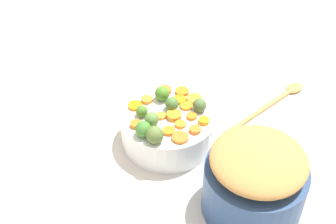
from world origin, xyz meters
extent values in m
cube|color=silver|center=(0.00, 0.00, 0.01)|extent=(2.40, 2.40, 0.02)
cylinder|color=white|center=(-0.02, -0.04, 0.06)|extent=(0.23, 0.23, 0.08)
cylinder|color=navy|center=(0.21, -0.20, 0.08)|extent=(0.22, 0.22, 0.12)
ellipsoid|color=#BF8A48|center=(0.21, -0.20, 0.17)|extent=(0.20, 0.20, 0.05)
cylinder|color=orange|center=(0.00, 0.05, 0.11)|extent=(0.04, 0.04, 0.01)
cylinder|color=orange|center=(0.03, -0.11, 0.11)|extent=(0.05, 0.05, 0.01)
cylinder|color=orange|center=(0.04, -0.03, 0.11)|extent=(0.03, 0.03, 0.01)
cylinder|color=orange|center=(-0.08, -0.09, 0.11)|extent=(0.04, 0.04, 0.01)
cylinder|color=orange|center=(0.02, -0.07, 0.11)|extent=(0.03, 0.03, 0.01)
cylinder|color=orange|center=(-0.04, 0.05, 0.11)|extent=(0.05, 0.05, 0.01)
cylinder|color=orange|center=(-0.10, -0.03, 0.11)|extent=(0.04, 0.04, 0.01)
cylinder|color=orange|center=(0.07, -0.05, 0.11)|extent=(0.04, 0.04, 0.01)
cylinder|color=orange|center=(-0.08, 0.00, 0.11)|extent=(0.03, 0.03, 0.01)
cylinder|color=orange|center=(0.04, 0.03, 0.11)|extent=(0.05, 0.05, 0.01)
cylinder|color=orange|center=(0.02, 0.00, 0.11)|extent=(0.04, 0.04, 0.01)
cylinder|color=orange|center=(0.00, -0.04, 0.11)|extent=(0.05, 0.05, 0.01)
cylinder|color=orange|center=(0.00, -0.10, 0.11)|extent=(0.03, 0.03, 0.01)
cylinder|color=orange|center=(0.00, 0.02, 0.11)|extent=(0.05, 0.05, 0.01)
cylinder|color=orange|center=(0.06, -0.08, 0.11)|extent=(0.03, 0.03, 0.01)
cylinder|color=orange|center=(-0.03, -0.05, 0.11)|extent=(0.03, 0.03, 0.01)
sphere|color=#428030|center=(-0.05, -0.12, 0.12)|extent=(0.04, 0.04, 0.04)
sphere|color=#4B6C37|center=(0.05, -0.01, 0.12)|extent=(0.03, 0.03, 0.03)
sphere|color=#4B7926|center=(-0.08, -0.06, 0.12)|extent=(0.03, 0.03, 0.03)
sphere|color=#4B8326|center=(-0.04, 0.02, 0.12)|extent=(0.04, 0.04, 0.04)
sphere|color=#5B863C|center=(-0.05, -0.08, 0.12)|extent=(0.03, 0.03, 0.03)
sphere|color=#5A7435|center=(-0.02, -0.13, 0.12)|extent=(0.04, 0.04, 0.04)
sphere|color=#4A7535|center=(-0.01, -0.02, 0.12)|extent=(0.03, 0.03, 0.03)
cube|color=#B1854A|center=(0.20, 0.12, 0.02)|extent=(0.16, 0.22, 0.01)
ellipsoid|color=#B1854A|center=(0.29, 0.24, 0.03)|extent=(0.07, 0.07, 0.01)
camera|label=1|loc=(0.17, -0.85, 0.85)|focal=49.29mm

